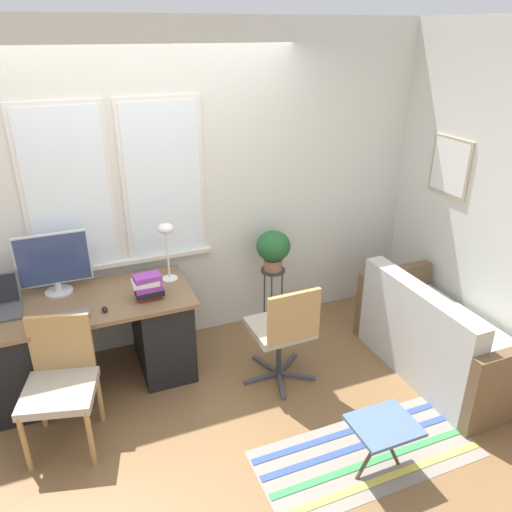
{
  "coord_description": "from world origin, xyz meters",
  "views": [
    {
      "loc": [
        -0.66,
        -3.13,
        2.6
      ],
      "look_at": [
        0.69,
        0.18,
        0.96
      ],
      "focal_mm": 35.0,
      "sensor_mm": 36.0,
      "label": 1
    }
  ],
  "objects_px": {
    "mouse": "(105,309)",
    "office_chair_swivel": "(283,330)",
    "plant_stand": "(273,278)",
    "desk_chair_wooden": "(60,381)",
    "couch_loveseat": "(438,340)",
    "potted_plant": "(273,248)",
    "book_stack": "(148,286)",
    "desk_lamp": "(166,237)",
    "keyboard": "(59,318)",
    "folding_stool": "(384,428)",
    "monitor": "(54,263)"
  },
  "relations": [
    {
      "from": "folding_stool",
      "to": "desk_chair_wooden",
      "type": "bearing_deg",
      "value": 149.4
    },
    {
      "from": "desk_lamp",
      "to": "plant_stand",
      "type": "xyz_separation_m",
      "value": [
        0.95,
        0.06,
        -0.58
      ]
    },
    {
      "from": "mouse",
      "to": "desk_lamp",
      "type": "xyz_separation_m",
      "value": [
        0.55,
        0.32,
        0.36
      ]
    },
    {
      "from": "plant_stand",
      "to": "couch_loveseat",
      "type": "bearing_deg",
      "value": -47.29
    },
    {
      "from": "monitor",
      "to": "keyboard",
      "type": "relative_size",
      "value": 1.27
    },
    {
      "from": "desk_lamp",
      "to": "potted_plant",
      "type": "relative_size",
      "value": 1.33
    },
    {
      "from": "desk_chair_wooden",
      "to": "potted_plant",
      "type": "relative_size",
      "value": 2.4
    },
    {
      "from": "potted_plant",
      "to": "desk_chair_wooden",
      "type": "bearing_deg",
      "value": -158.53
    },
    {
      "from": "desk_chair_wooden",
      "to": "couch_loveseat",
      "type": "relative_size",
      "value": 0.61
    },
    {
      "from": "monitor",
      "to": "book_stack",
      "type": "distance_m",
      "value": 0.73
    },
    {
      "from": "desk_lamp",
      "to": "couch_loveseat",
      "type": "distance_m",
      "value": 2.35
    },
    {
      "from": "desk_chair_wooden",
      "to": "office_chair_swivel",
      "type": "bearing_deg",
      "value": 14.07
    },
    {
      "from": "keyboard",
      "to": "plant_stand",
      "type": "relative_size",
      "value": 0.68
    },
    {
      "from": "book_stack",
      "to": "plant_stand",
      "type": "bearing_deg",
      "value": 14.54
    },
    {
      "from": "mouse",
      "to": "office_chair_swivel",
      "type": "relative_size",
      "value": 0.08
    },
    {
      "from": "keyboard",
      "to": "book_stack",
      "type": "bearing_deg",
      "value": 6.07
    },
    {
      "from": "mouse",
      "to": "book_stack",
      "type": "relative_size",
      "value": 0.31
    },
    {
      "from": "mouse",
      "to": "couch_loveseat",
      "type": "xyz_separation_m",
      "value": [
        2.5,
        -0.7,
        -0.47
      ]
    },
    {
      "from": "keyboard",
      "to": "office_chair_swivel",
      "type": "relative_size",
      "value": 0.47
    },
    {
      "from": "desk_lamp",
      "to": "book_stack",
      "type": "height_order",
      "value": "desk_lamp"
    },
    {
      "from": "monitor",
      "to": "desk_chair_wooden",
      "type": "relative_size",
      "value": 0.6
    },
    {
      "from": "mouse",
      "to": "desk_lamp",
      "type": "height_order",
      "value": "desk_lamp"
    },
    {
      "from": "book_stack",
      "to": "couch_loveseat",
      "type": "relative_size",
      "value": 0.15
    },
    {
      "from": "desk_chair_wooden",
      "to": "plant_stand",
      "type": "relative_size",
      "value": 1.42
    },
    {
      "from": "monitor",
      "to": "mouse",
      "type": "relative_size",
      "value": 7.66
    },
    {
      "from": "mouse",
      "to": "office_chair_swivel",
      "type": "distance_m",
      "value": 1.34
    },
    {
      "from": "keyboard",
      "to": "desk_chair_wooden",
      "type": "distance_m",
      "value": 0.45
    },
    {
      "from": "potted_plant",
      "to": "folding_stool",
      "type": "xyz_separation_m",
      "value": [
        -0.05,
        -1.8,
        -0.47
      ]
    },
    {
      "from": "plant_stand",
      "to": "folding_stool",
      "type": "height_order",
      "value": "plant_stand"
    },
    {
      "from": "book_stack",
      "to": "folding_stool",
      "type": "bearing_deg",
      "value": -53.38
    },
    {
      "from": "book_stack",
      "to": "potted_plant",
      "type": "distance_m",
      "value": 1.21
    },
    {
      "from": "keyboard",
      "to": "couch_loveseat",
      "type": "distance_m",
      "value": 2.94
    },
    {
      "from": "office_chair_swivel",
      "to": "plant_stand",
      "type": "bearing_deg",
      "value": -109.04
    },
    {
      "from": "mouse",
      "to": "desk_chair_wooden",
      "type": "xyz_separation_m",
      "value": [
        -0.36,
        -0.35,
        -0.27
      ]
    },
    {
      "from": "couch_loveseat",
      "to": "plant_stand",
      "type": "bearing_deg",
      "value": 42.71
    },
    {
      "from": "book_stack",
      "to": "folding_stool",
      "type": "distance_m",
      "value": 1.93
    },
    {
      "from": "desk_chair_wooden",
      "to": "potted_plant",
      "type": "bearing_deg",
      "value": 35.73
    },
    {
      "from": "keyboard",
      "to": "plant_stand",
      "type": "bearing_deg",
      "value": 11.58
    },
    {
      "from": "desk_lamp",
      "to": "keyboard",
      "type": "bearing_deg",
      "value": -160.36
    },
    {
      "from": "potted_plant",
      "to": "plant_stand",
      "type": "bearing_deg",
      "value": 0.0
    },
    {
      "from": "potted_plant",
      "to": "desk_lamp",
      "type": "bearing_deg",
      "value": -176.16
    },
    {
      "from": "couch_loveseat",
      "to": "folding_stool",
      "type": "xyz_separation_m",
      "value": [
        -1.05,
        -0.72,
        0.08
      ]
    },
    {
      "from": "potted_plant",
      "to": "keyboard",
      "type": "bearing_deg",
      "value": -168.42
    },
    {
      "from": "mouse",
      "to": "folding_stool",
      "type": "distance_m",
      "value": 2.07
    },
    {
      "from": "keyboard",
      "to": "desk_lamp",
      "type": "xyz_separation_m",
      "value": [
        0.86,
        0.31,
        0.36
      ]
    },
    {
      "from": "plant_stand",
      "to": "desk_chair_wooden",
      "type": "bearing_deg",
      "value": -158.53
    },
    {
      "from": "office_chair_swivel",
      "to": "couch_loveseat",
      "type": "relative_size",
      "value": 0.61
    },
    {
      "from": "potted_plant",
      "to": "couch_loveseat",
      "type": "bearing_deg",
      "value": -47.29
    },
    {
      "from": "couch_loveseat",
      "to": "potted_plant",
      "type": "height_order",
      "value": "potted_plant"
    },
    {
      "from": "monitor",
      "to": "plant_stand",
      "type": "xyz_separation_m",
      "value": [
        1.8,
        -0.04,
        -0.46
      ]
    }
  ]
}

